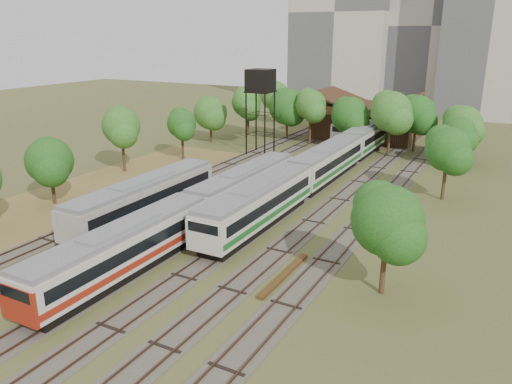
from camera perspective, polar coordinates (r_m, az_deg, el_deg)
The scene contains 15 objects.
ground at distance 35.37m, azimuth -13.99°, elevation -10.88°, with size 240.00×240.00×0.00m, color #475123.
dry_grass_patch at distance 52.71m, azimuth -22.84°, elevation -2.07°, with size 14.00×60.00×0.04m, color brown.
tracks at distance 55.03m, azimuth 3.00°, elevation 0.18°, with size 24.60×80.00×0.19m.
railcar_red_set at distance 42.91m, azimuth -7.14°, elevation -2.39°, with size 3.00×34.58×3.71m.
railcar_green_set at distance 59.47m, azimuth 8.15°, elevation 3.41°, with size 3.19×52.08×3.95m.
railcar_rear at distance 83.19m, azimuth 11.45°, elevation 7.35°, with size 3.23×16.08×4.00m.
old_grey_coach at distance 46.96m, azimuth -12.63°, elevation -0.71°, with size 3.12×18.00×3.86m.
water_tower at distance 70.54m, azimuth 0.51°, elevation 12.37°, with size 3.44×3.44×11.87m.
rail_pile_far at distance 36.17m, azimuth 3.25°, elevation -9.45°, with size 0.47×7.50×0.24m, color #553818.
maintenance_shed at distance 84.71m, azimuth 12.55°, elevation 8.01°, with size 16.45×11.55×7.58m.
tree_band_left at distance 69.18m, azimuth -9.56°, elevation 7.72°, with size 7.93×78.30×8.06m.
tree_band_far at distance 75.91m, azimuth 10.82°, elevation 9.03°, with size 38.32×9.66×9.02m.
tree_band_right at distance 49.91m, azimuth 19.94°, elevation 3.26°, with size 5.04×40.52×7.66m.
tower_left at distance 124.07m, azimuth 10.26°, elevation 19.51°, with size 22.00×16.00×42.00m, color beige.
tower_centre at distance 124.05m, azimuth 20.16°, elevation 17.37°, with size 20.00×18.00×36.00m, color #B2ABA2.
Camera 1 is at (21.66, -22.48, 16.64)m, focal length 35.00 mm.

